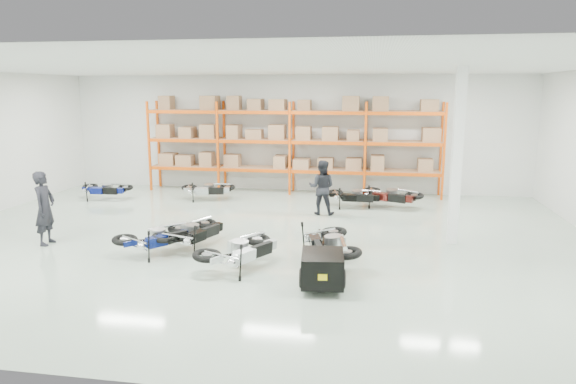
% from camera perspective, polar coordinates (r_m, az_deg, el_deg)
% --- Properties ---
extents(room, '(18.00, 18.00, 18.00)m').
position_cam_1_polar(room, '(13.39, -4.02, 4.06)').
color(room, '#A7BAA8').
rests_on(room, ground).
extents(pallet_rack, '(11.28, 0.98, 3.62)m').
position_cam_1_polar(pallet_rack, '(19.68, 0.40, 6.40)').
color(pallet_rack, '#E14F0B').
rests_on(pallet_rack, ground).
extents(structural_column, '(0.25, 0.25, 4.50)m').
position_cam_1_polar(structural_column, '(13.67, 18.26, 3.67)').
color(structural_column, white).
rests_on(structural_column, ground).
extents(moto_blue_centre, '(1.78, 1.94, 1.15)m').
position_cam_1_polar(moto_blue_centre, '(12.86, -14.32, -4.34)').
color(moto_blue_centre, '#071148').
rests_on(moto_blue_centre, ground).
extents(moto_silver_left, '(1.74, 2.08, 1.21)m').
position_cam_1_polar(moto_silver_left, '(11.41, -5.29, -5.86)').
color(moto_silver_left, silver).
rests_on(moto_silver_left, ground).
extents(moto_black_far_left, '(1.50, 2.02, 1.18)m').
position_cam_1_polar(moto_black_far_left, '(13.04, -10.57, -3.90)').
color(moto_black_far_left, black).
rests_on(moto_black_far_left, ground).
extents(moto_touring_right, '(1.43, 2.13, 1.26)m').
position_cam_1_polar(moto_touring_right, '(11.83, 4.64, -5.11)').
color(moto_touring_right, black).
rests_on(moto_touring_right, ground).
extents(trailer, '(0.93, 1.77, 0.73)m').
position_cam_1_polar(trailer, '(10.36, 3.85, -8.47)').
color(trailer, black).
rests_on(trailer, ground).
extents(moto_back_a, '(1.67, 0.84, 1.08)m').
position_cam_1_polar(moto_back_a, '(19.76, -19.70, 0.64)').
color(moto_back_a, navy).
rests_on(moto_back_a, ground).
extents(moto_back_b, '(1.80, 1.13, 1.09)m').
position_cam_1_polar(moto_back_b, '(18.77, -8.93, 0.65)').
color(moto_back_b, '#9FA4A8').
rests_on(moto_back_b, ground).
extents(moto_back_c, '(1.76, 0.93, 1.11)m').
position_cam_1_polar(moto_back_c, '(17.49, 7.50, -0.04)').
color(moto_back_c, black).
rests_on(moto_back_c, ground).
extents(moto_back_d, '(2.07, 1.60, 1.20)m').
position_cam_1_polar(moto_back_d, '(17.62, 11.25, 0.06)').
color(moto_back_d, '#43100D').
rests_on(moto_back_d, ground).
extents(person_left, '(0.51, 0.73, 1.91)m').
position_cam_1_polar(person_left, '(14.53, -25.41, -1.63)').
color(person_left, black).
rests_on(person_left, ground).
extents(person_back, '(0.88, 0.71, 1.74)m').
position_cam_1_polar(person_back, '(16.40, 3.76, 0.52)').
color(person_back, '#202129').
rests_on(person_back, ground).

